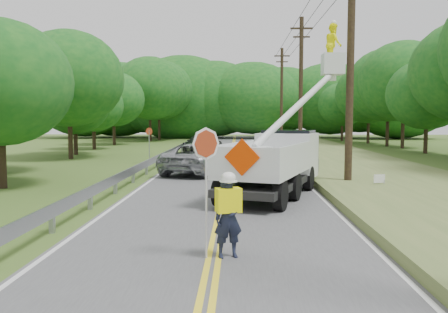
{
  "coord_description": "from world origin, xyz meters",
  "views": [
    {
      "loc": [
        0.49,
        -10.29,
        2.85
      ],
      "look_at": [
        0.0,
        6.0,
        1.5
      ],
      "focal_mm": 37.73,
      "sensor_mm": 36.0,
      "label": 1
    }
  ],
  "objects": [
    {
      "name": "stop_sign_permanent",
      "position": [
        -5.08,
        18.95,
        1.45
      ],
      "size": [
        0.39,
        0.32,
        2.23
      ],
      "color": "#989BA1",
      "rests_on": "ground"
    },
    {
      "name": "treeline_horizon",
      "position": [
        -0.79,
        56.18,
        5.5
      ],
      "size": [
        57.53,
        14.75,
        12.22
      ],
      "color": "#124F1B",
      "rests_on": "ground"
    },
    {
      "name": "suv_silver",
      "position": [
        -1.37,
        13.5,
        0.79
      ],
      "size": [
        4.2,
        6.08,
        1.54
      ],
      "primitive_type": "imported",
      "rotation": [
        0.0,
        0.0,
        2.82
      ],
      "color": "#A1A4A9",
      "rests_on": "road"
    },
    {
      "name": "guardrail",
      "position": [
        -4.02,
        14.91,
        0.55
      ],
      "size": [
        0.18,
        48.0,
        0.77
      ],
      "color": "#989BA1",
      "rests_on": "ground"
    },
    {
      "name": "utility_poles",
      "position": [
        5.0,
        17.02,
        5.27
      ],
      "size": [
        1.6,
        43.3,
        10.0
      ],
      "color": "black",
      "rests_on": "ground"
    },
    {
      "name": "tall_grass_verge",
      "position": [
        7.1,
        14.0,
        0.15
      ],
      "size": [
        7.0,
        96.0,
        0.3
      ],
      "primitive_type": "cube",
      "color": "#536934",
      "rests_on": "ground"
    },
    {
      "name": "yard_sign",
      "position": [
        5.92,
        7.81,
        0.48
      ],
      "size": [
        0.46,
        0.15,
        0.68
      ],
      "color": "white",
      "rests_on": "ground"
    },
    {
      "name": "bucket_truck",
      "position": [
        2.19,
        7.56,
        1.52
      ],
      "size": [
        5.17,
        7.03,
        6.59
      ],
      "color": "black",
      "rests_on": "road"
    },
    {
      "name": "suv_darkgrey",
      "position": [
        -2.38,
        26.66,
        0.77
      ],
      "size": [
        3.99,
        5.57,
        1.5
      ],
      "primitive_type": "imported",
      "rotation": [
        0.0,
        0.0,
        3.55
      ],
      "color": "#3C3E44",
      "rests_on": "road"
    },
    {
      "name": "treeline_left",
      "position": [
        -10.58,
        29.97,
        5.48
      ],
      "size": [
        10.5,
        56.81,
        10.11
      ],
      "color": "#332319",
      "rests_on": "ground"
    },
    {
      "name": "ground",
      "position": [
        0.0,
        0.0,
        0.0
      ],
      "size": [
        140.0,
        140.0,
        0.0
      ],
      "primitive_type": "plane",
      "color": "#435D26",
      "rests_on": "ground"
    },
    {
      "name": "flagger",
      "position": [
        0.28,
        -0.94,
        0.96
      ],
      "size": [
        1.04,
        0.57,
        2.64
      ],
      "color": "#191E33",
      "rests_on": "road"
    },
    {
      "name": "road",
      "position": [
        0.0,
        14.0,
        0.01
      ],
      "size": [
        7.2,
        96.0,
        0.03
      ],
      "color": "#4E4E51",
      "rests_on": "ground"
    }
  ]
}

